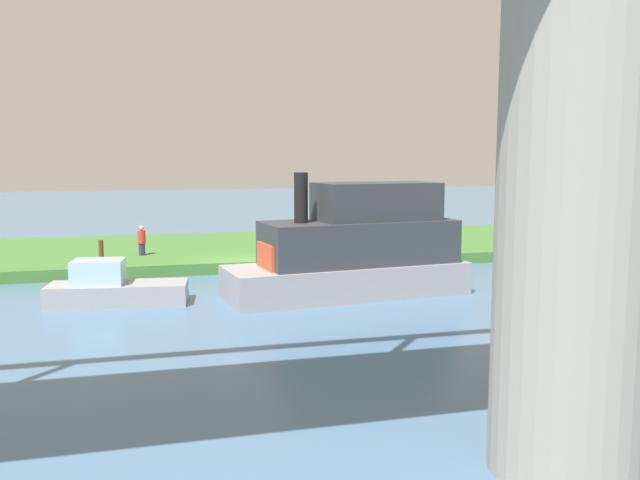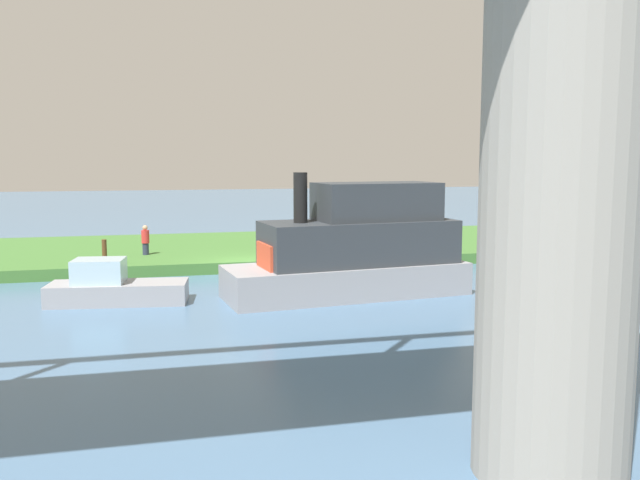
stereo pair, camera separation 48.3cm
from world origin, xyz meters
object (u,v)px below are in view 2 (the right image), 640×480
(bridge_pylon, at_px, (561,156))
(skiff_small, at_px, (114,287))
(person_on_bank, at_px, (145,240))
(mooring_post, at_px, (104,251))
(houseboat_blue, at_px, (354,250))

(bridge_pylon, xyz_separation_m, skiff_small, (7.43, -14.61, -4.45))
(person_on_bank, xyz_separation_m, mooring_post, (1.67, 2.24, -0.19))
(skiff_small, bearing_deg, mooring_post, -83.30)
(houseboat_blue, bearing_deg, skiff_small, -4.66)
(bridge_pylon, height_order, skiff_small, bridge_pylon)
(mooring_post, xyz_separation_m, skiff_small, (-0.70, 5.94, -0.46))
(houseboat_blue, relative_size, skiff_small, 1.88)
(bridge_pylon, height_order, person_on_bank, bridge_pylon)
(bridge_pylon, xyz_separation_m, person_on_bank, (6.46, -22.79, -3.80))
(bridge_pylon, distance_m, person_on_bank, 23.99)
(skiff_small, bearing_deg, bridge_pylon, 116.97)
(bridge_pylon, bearing_deg, person_on_bank, -74.18)
(skiff_small, bearing_deg, houseboat_blue, 175.34)
(person_on_bank, bearing_deg, bridge_pylon, 105.82)
(mooring_post, bearing_deg, houseboat_blue, 144.06)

